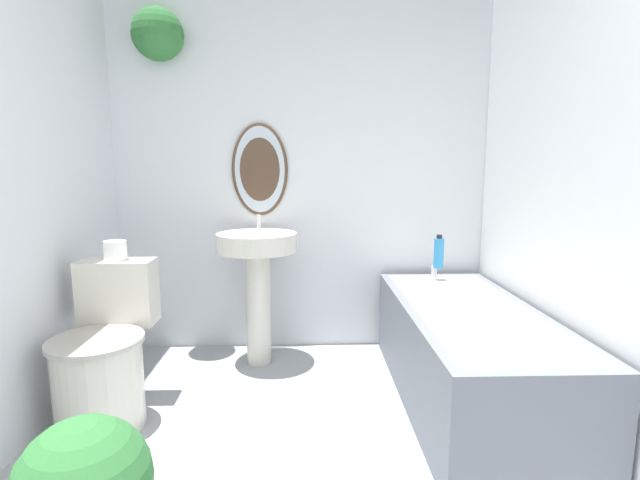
{
  "coord_description": "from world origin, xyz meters",
  "views": [
    {
      "loc": [
        0.03,
        -0.39,
        1.22
      ],
      "look_at": [
        0.09,
        1.67,
        0.9
      ],
      "focal_mm": 26.0,
      "sensor_mm": 36.0,
      "label": 1
    }
  ],
  "objects_px": {
    "toilet": "(104,360)",
    "pedestal_sink": "(257,267)",
    "bathtub": "(468,353)",
    "shampoo_bottle": "(439,253)",
    "toilet_paper_roll": "(115,251)"
  },
  "relations": [
    {
      "from": "pedestal_sink",
      "to": "toilet",
      "type": "bearing_deg",
      "value": -135.46
    },
    {
      "from": "bathtub",
      "to": "shampoo_bottle",
      "type": "distance_m",
      "value": 0.73
    },
    {
      "from": "toilet",
      "to": "pedestal_sink",
      "type": "relative_size",
      "value": 0.81
    },
    {
      "from": "toilet",
      "to": "bathtub",
      "type": "height_order",
      "value": "toilet"
    },
    {
      "from": "pedestal_sink",
      "to": "bathtub",
      "type": "relative_size",
      "value": 0.6
    },
    {
      "from": "pedestal_sink",
      "to": "shampoo_bottle",
      "type": "xyz_separation_m",
      "value": [
        1.14,
        0.06,
        0.07
      ]
    },
    {
      "from": "shampoo_bottle",
      "to": "bathtub",
      "type": "bearing_deg",
      "value": -90.35
    },
    {
      "from": "pedestal_sink",
      "to": "toilet_paper_roll",
      "type": "relative_size",
      "value": 8.43
    },
    {
      "from": "bathtub",
      "to": "toilet",
      "type": "bearing_deg",
      "value": -176.15
    },
    {
      "from": "pedestal_sink",
      "to": "bathtub",
      "type": "xyz_separation_m",
      "value": [
        1.14,
        -0.54,
        -0.35
      ]
    },
    {
      "from": "toilet",
      "to": "toilet_paper_roll",
      "type": "xyz_separation_m",
      "value": [
        -0.0,
        0.22,
        0.5
      ]
    },
    {
      "from": "toilet_paper_roll",
      "to": "shampoo_bottle",
      "type": "bearing_deg",
      "value": 15.51
    },
    {
      "from": "toilet",
      "to": "pedestal_sink",
      "type": "xyz_separation_m",
      "value": [
        0.67,
        0.66,
        0.31
      ]
    },
    {
      "from": "shampoo_bottle",
      "to": "toilet_paper_roll",
      "type": "distance_m",
      "value": 1.88
    },
    {
      "from": "toilet",
      "to": "bathtub",
      "type": "bearing_deg",
      "value": 3.85
    }
  ]
}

